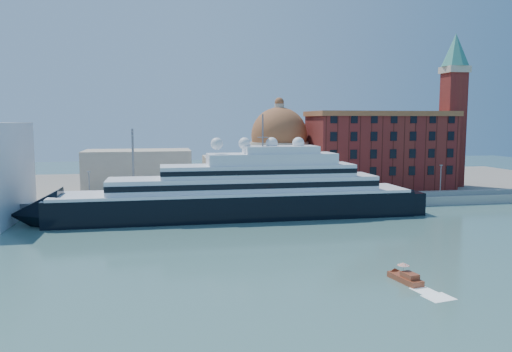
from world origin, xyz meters
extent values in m
plane|color=#39625F|center=(0.00, 0.00, 0.00)|extent=(400.00, 400.00, 0.00)
cube|color=gray|center=(0.00, 34.00, 1.25)|extent=(180.00, 10.00, 2.50)
cube|color=slate|center=(0.00, 75.00, 1.00)|extent=(260.00, 72.00, 2.00)
cube|color=slate|center=(0.00, 29.50, 3.10)|extent=(180.00, 0.10, 1.20)
cube|color=black|center=(3.38, 23.00, 2.34)|extent=(82.90, 12.75, 6.91)
cone|color=black|center=(-40.20, 23.00, 2.34)|extent=(10.63, 12.75, 12.75)
cube|color=black|center=(44.83, 23.00, 2.13)|extent=(6.38, 11.69, 6.38)
cube|color=white|center=(3.38, 23.00, 6.06)|extent=(80.77, 12.97, 0.64)
cube|color=white|center=(5.50, 23.00, 7.97)|extent=(61.64, 10.63, 3.19)
cube|color=black|center=(5.50, 17.69, 7.97)|extent=(61.64, 0.15, 1.28)
cube|color=white|center=(8.69, 23.00, 10.95)|extent=(44.64, 9.57, 2.76)
cube|color=white|center=(11.88, 23.00, 13.60)|extent=(29.76, 8.50, 2.55)
cube|color=white|center=(14.01, 23.00, 15.73)|extent=(17.00, 7.44, 1.70)
cylinder|color=slate|center=(9.76, 23.00, 20.19)|extent=(0.32, 0.32, 7.44)
sphere|color=white|center=(-0.87, 23.00, 17.22)|extent=(2.76, 2.76, 2.76)
sphere|color=white|center=(5.50, 23.00, 17.22)|extent=(2.76, 2.76, 2.76)
sphere|color=white|center=(11.88, 23.00, 17.22)|extent=(2.76, 2.76, 2.76)
sphere|color=white|center=(18.26, 23.00, 17.22)|extent=(2.76, 2.76, 2.76)
cube|color=brown|center=(19.81, -27.30, 0.34)|extent=(2.92, 6.05, 0.97)
cube|color=brown|center=(19.98, -28.25, 1.16)|extent=(1.95, 2.65, 0.77)
cylinder|color=slate|center=(19.72, -26.82, 1.55)|extent=(0.06, 0.06, 1.55)
cone|color=red|center=(19.72, -26.82, 2.41)|extent=(1.74, 1.74, 0.39)
cube|color=maroon|center=(52.00, 52.00, 13.00)|extent=(42.00, 18.00, 22.00)
cube|color=brown|center=(52.00, 52.00, 24.50)|extent=(43.00, 19.00, 1.50)
cube|color=maroon|center=(76.00, 52.00, 19.50)|extent=(6.00, 6.00, 35.00)
cube|color=beige|center=(76.00, 52.00, 38.00)|extent=(7.00, 7.00, 2.00)
cone|color=teal|center=(76.00, 52.00, 44.00)|extent=(8.40, 8.40, 10.00)
cylinder|color=beige|center=(22.00, 58.00, 9.00)|extent=(18.00, 18.00, 14.00)
sphere|color=brown|center=(22.00, 58.00, 18.00)|extent=(17.00, 17.00, 17.00)
cylinder|color=beige|center=(22.00, 58.00, 26.00)|extent=(3.00, 3.00, 3.00)
cube|color=beige|center=(8.00, 56.00, 7.00)|extent=(18.00, 14.00, 10.00)
cube|color=beige|center=(-20.00, 58.00, 8.00)|extent=(30.00, 16.00, 12.00)
cylinder|color=slate|center=(-30.00, 31.00, 6.50)|extent=(0.24, 0.24, 8.00)
cube|color=slate|center=(-30.00, 31.00, 10.60)|extent=(0.80, 0.30, 0.25)
cylinder|color=slate|center=(0.00, 31.00, 6.50)|extent=(0.24, 0.24, 8.00)
cube|color=slate|center=(0.00, 31.00, 10.60)|extent=(0.80, 0.30, 0.25)
cylinder|color=slate|center=(30.00, 31.00, 6.50)|extent=(0.24, 0.24, 8.00)
cube|color=slate|center=(30.00, 31.00, 10.60)|extent=(0.80, 0.30, 0.25)
cylinder|color=slate|center=(60.00, 31.00, 6.50)|extent=(0.24, 0.24, 8.00)
cube|color=slate|center=(60.00, 31.00, 10.60)|extent=(0.80, 0.30, 0.25)
cylinder|color=slate|center=(-20.00, 33.00, 11.50)|extent=(0.50, 0.50, 18.00)
camera|label=1|loc=(-13.31, -89.76, 22.34)|focal=35.00mm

